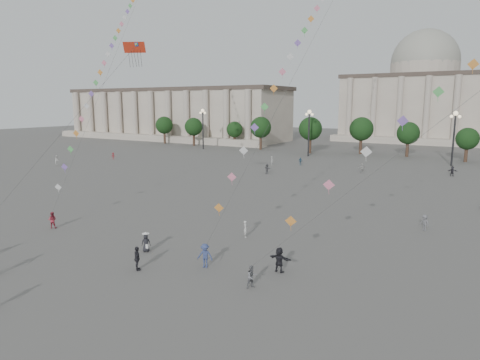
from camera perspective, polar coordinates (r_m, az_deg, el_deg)
The scene contains 24 objects.
ground at distance 33.99m, azimuth -12.85°, elevation -10.95°, with size 360.00×360.00×0.00m, color #4F4D4B.
hall_west at distance 151.84m, azimuth -8.90°, elevation 8.69°, with size 84.00×26.22×17.20m.
hall_central at distance 153.48m, azimuth 23.09°, elevation 10.19°, with size 48.30×34.30×35.50m.
tree_row at distance 103.28m, azimuth 18.63°, elevation 5.94°, with size 137.12×5.12×8.00m.
lamp_post_far_west at distance 114.58m, azimuth -4.98°, elevation 7.78°, with size 2.00×0.90×10.65m.
lamp_post_mid_west at distance 99.96m, azimuth 9.20°, elevation 7.34°, with size 2.00×0.90×10.65m.
lamp_post_mid_east at distance 93.03m, azimuth 26.69°, elevation 6.19°, with size 2.00×0.90×10.65m.
person_crowd_0 at distance 85.51m, azimuth 8.05°, elevation 2.48°, with size 0.91×0.38×1.56m, color #365C7A.
person_crowd_1 at distance 92.28m, azimuth -23.22°, elevation 2.43°, with size 0.93×0.73×1.92m, color silver.
person_crowd_2 at distance 97.35m, azimuth -16.55°, elevation 3.08°, with size 0.98×0.56×1.52m, color maroon.
person_crowd_3 at distance 31.65m, azimuth 5.27°, elevation -10.54°, with size 1.73×0.55×1.86m, color black.
person_crowd_4 at distance 78.71m, azimuth 15.94°, elevation 1.55°, with size 1.50×0.48×1.62m, color #AFAFAB.
person_crowd_6 at distance 44.93m, azimuth 23.38°, elevation -5.25°, with size 1.03×0.59×1.59m, color slate.
person_crowd_9 at distance 80.23m, azimuth 26.45°, elevation 1.05°, with size 1.56×0.50×1.68m, color #232228.
person_crowd_10 at distance 85.12m, azimuth 4.29°, elevation 2.59°, with size 0.64×0.42×1.76m, color #ADAEAA.
person_crowd_12 at distance 74.46m, azimuth 3.63°, elevation 1.50°, with size 1.63×0.52×1.76m, color #57575B.
person_crowd_13 at distance 39.36m, azimuth 0.74°, elevation -6.55°, with size 0.56×0.37×1.55m, color beige.
tourist_1 at distance 32.71m, azimuth -13.55°, elevation -10.14°, with size 1.06×0.44×1.81m, color #232228.
kite_flyer_0 at distance 45.97m, azimuth -23.75°, elevation -4.91°, with size 0.80×0.62×1.64m, color #A02B3C.
kite_flyer_1 at distance 32.46m, azimuth -4.69°, elevation -10.01°, with size 1.19×0.68×1.84m, color navy.
kite_flyer_2 at distance 29.09m, azimuth 1.59°, elevation -12.76°, with size 0.75×0.58×1.54m, color slate.
hat_person at distance 36.44m, azimuth -12.43°, elevation -8.11°, with size 0.88×0.82×1.69m.
dragon_kite at distance 45.51m, azimuth -14.08°, elevation 15.71°, with size 2.21×8.91×22.98m.
kite_train_west at distance 70.15m, azimuth -15.70°, elevation 18.49°, with size 25.48×42.91×63.82m.
Camera 1 is at (22.29, -22.62, 12.11)m, focal length 32.00 mm.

